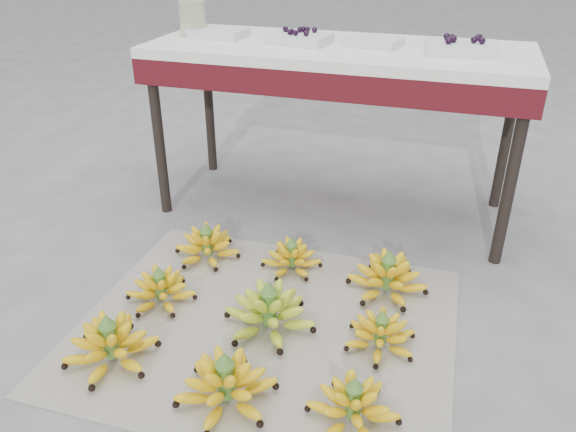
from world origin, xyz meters
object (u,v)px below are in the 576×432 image
(bunch_back_center, at_px, (292,258))
(bunch_back_left, at_px, (207,246))
(bunch_front_left, at_px, (111,345))
(tray_right, at_px, (373,42))
(tray_far_right, at_px, (461,48))
(bunch_mid_left, at_px, (160,290))
(bunch_front_right, at_px, (353,406))
(vendor_table, at_px, (338,66))
(glass_jar, at_px, (193,18))
(bunch_mid_right, at_px, (381,334))
(tray_far_left, at_px, (219,33))
(tray_left, at_px, (299,38))
(bunch_mid_center, at_px, (269,312))
(bunch_back_right, at_px, (387,278))
(bunch_front_center, at_px, (226,385))
(newspaper_mat, at_px, (266,327))

(bunch_back_center, bearing_deg, bunch_back_left, -170.59)
(bunch_front_left, xyz_separation_m, tray_right, (0.54, 1.27, 0.72))
(tray_far_right, bearing_deg, bunch_mid_left, -135.29)
(bunch_front_right, distance_m, vendor_table, 1.45)
(glass_jar, bearing_deg, bunch_mid_right, -41.53)
(bunch_front_left, distance_m, tray_far_left, 1.45)
(bunch_mid_left, xyz_separation_m, tray_right, (0.55, 0.95, 0.73))
(tray_far_right, distance_m, glass_jar, 1.17)
(bunch_back_left, distance_m, vendor_table, 0.94)
(tray_right, xyz_separation_m, tray_far_right, (0.35, -0.05, 0.01))
(tray_far_left, distance_m, tray_right, 0.69)
(tray_right, bearing_deg, bunch_front_left, -113.27)
(bunch_mid_left, relative_size, vendor_table, 0.17)
(tray_left, bearing_deg, bunch_mid_center, -79.09)
(bunch_back_center, height_order, bunch_back_right, bunch_back_right)
(bunch_front_center, bearing_deg, bunch_mid_right, 34.75)
(bunch_front_right, distance_m, bunch_mid_right, 0.33)
(bunch_back_center, bearing_deg, bunch_mid_center, -78.86)
(bunch_mid_right, relative_size, bunch_back_center, 1.04)
(bunch_front_left, height_order, tray_right, tray_right)
(bunch_front_right, relative_size, tray_far_right, 1.04)
(bunch_mid_center, bearing_deg, bunch_mid_right, 7.42)
(bunch_back_left, bearing_deg, bunch_mid_left, -77.28)
(newspaper_mat, xyz_separation_m, bunch_mid_left, (-0.41, 0.02, 0.05))
(tray_far_left, height_order, glass_jar, glass_jar)
(bunch_back_center, xyz_separation_m, vendor_table, (0.02, 0.58, 0.63))
(bunch_front_right, relative_size, bunch_mid_center, 0.91)
(bunch_back_right, distance_m, vendor_table, 0.94)
(bunch_mid_right, height_order, tray_right, tray_right)
(bunch_mid_center, bearing_deg, bunch_front_left, -139.90)
(bunch_mid_right, bearing_deg, tray_far_right, 76.34)
(bunch_front_center, bearing_deg, bunch_back_left, 109.79)
(bunch_front_center, height_order, bunch_mid_center, bunch_mid_center)
(bunch_front_center, bearing_deg, bunch_back_center, 83.24)
(tray_left, bearing_deg, newspaper_mat, -79.87)
(bunch_front_center, xyz_separation_m, vendor_table, (-0.00, 1.29, 0.61))
(bunch_mid_left, height_order, tray_far_right, tray_far_right)
(bunch_front_center, xyz_separation_m, bunch_back_left, (-0.38, 0.69, -0.01))
(bunch_back_center, height_order, tray_far_right, tray_far_right)
(bunch_front_center, height_order, bunch_mid_left, bunch_front_center)
(bunch_mid_left, distance_m, glass_jar, 1.25)
(bunch_front_center, distance_m, tray_right, 1.50)
(bunch_mid_center, bearing_deg, newspaper_mat, 172.07)
(vendor_table, distance_m, tray_far_left, 0.56)
(bunch_front_right, bearing_deg, bunch_front_center, -162.29)
(bunch_mid_center, height_order, tray_left, tray_left)
(bunch_front_left, bearing_deg, bunch_back_left, 70.37)
(bunch_mid_left, height_order, tray_far_left, tray_far_left)
(bunch_front_left, distance_m, tray_far_right, 1.68)
(bunch_mid_left, bearing_deg, bunch_front_center, -34.07)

